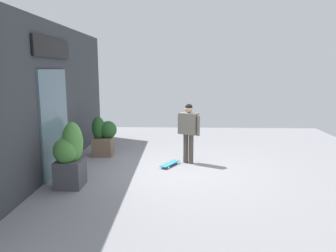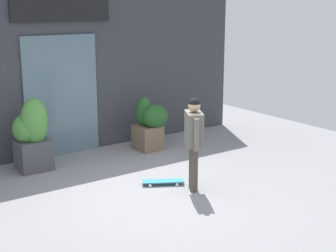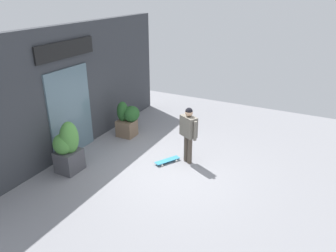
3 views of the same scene
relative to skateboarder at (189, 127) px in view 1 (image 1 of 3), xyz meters
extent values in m
plane|color=gray|center=(-0.63, 0.36, -0.98)|extent=(12.00, 12.00, 0.00)
cube|color=#383A3F|center=(-0.63, 3.37, 0.82)|extent=(8.36, 0.25, 3.61)
cube|color=slate|center=(-0.95, 3.23, 0.27)|extent=(1.60, 0.06, 2.50)
cube|color=black|center=(-0.86, 3.21, 2.01)|extent=(2.10, 0.05, 0.44)
cylinder|color=#4C4238|center=(-0.04, -0.07, -0.58)|extent=(0.13, 0.13, 0.80)
cylinder|color=#4C4238|center=(0.04, 0.07, -0.58)|extent=(0.13, 0.13, 0.80)
cube|color=#6B665B|center=(0.00, 0.00, 0.10)|extent=(0.46, 0.54, 0.57)
cylinder|color=#6B665B|center=(-0.14, -0.25, 0.07)|extent=(0.09, 0.09, 0.54)
cylinder|color=#6B665B|center=(0.14, 0.25, 0.07)|extent=(0.09, 0.09, 0.54)
sphere|color=tan|center=(0.00, 0.00, 0.49)|extent=(0.21, 0.21, 0.21)
sphere|color=black|center=(0.00, 0.00, 0.53)|extent=(0.20, 0.20, 0.20)
cube|color=teal|center=(-0.29, 0.49, -0.92)|extent=(0.74, 0.53, 0.02)
cylinder|color=silver|center=(-0.55, 0.52, -0.96)|extent=(0.06, 0.05, 0.05)
cylinder|color=silver|center=(-0.44, 0.70, -0.96)|extent=(0.06, 0.05, 0.05)
cylinder|color=silver|center=(-0.14, 0.28, -0.96)|extent=(0.06, 0.05, 0.05)
cylinder|color=silver|center=(-0.03, 0.46, -0.96)|extent=(0.06, 0.05, 0.05)
cube|color=#47474C|center=(-1.85, 2.60, -0.69)|extent=(0.62, 0.55, 0.59)
ellipsoid|color=#4C8C3D|center=(-1.96, 2.64, -0.16)|extent=(0.48, 0.51, 0.55)
ellipsoid|color=#4C8C3D|center=(-1.82, 2.53, -0.02)|extent=(0.52, 0.44, 0.88)
cube|color=brown|center=(0.68, 2.48, -0.72)|extent=(0.51, 0.55, 0.53)
ellipsoid|color=#235123|center=(0.67, 2.60, -0.16)|extent=(0.37, 0.37, 0.68)
ellipsoid|color=#235123|center=(0.79, 2.34, -0.23)|extent=(0.58, 0.50, 0.51)
camera|label=1|loc=(-8.41, 0.28, 1.52)|focal=34.30mm
camera|label=2|loc=(-4.95, -6.22, 2.13)|focal=52.42mm
camera|label=3|loc=(-7.36, -3.14, 3.56)|focal=34.83mm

